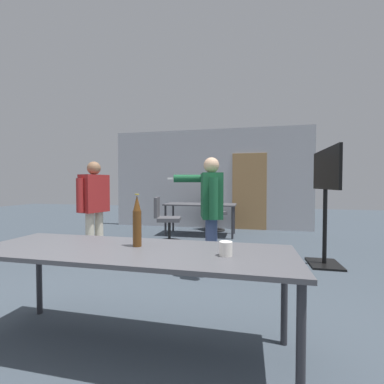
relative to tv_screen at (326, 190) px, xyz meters
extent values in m
plane|color=#3D4751|center=(-2.20, -2.67, -1.14)|extent=(24.00, 24.00, 0.00)
cube|color=#BCBCC1|center=(-2.20, 2.93, 0.23)|extent=(5.49, 0.10, 2.74)
cube|color=#AD7F4C|center=(-1.10, 2.88, -0.11)|extent=(0.90, 0.02, 2.05)
cube|color=#4C4C51|center=(-1.96, -2.46, -0.40)|extent=(2.31, 0.74, 0.03)
cylinder|color=#2D2D33|center=(-0.86, -2.77, -0.78)|extent=(0.05, 0.05, 0.72)
cylinder|color=#2D2D33|center=(-3.06, -2.14, -0.78)|extent=(0.05, 0.05, 0.72)
cylinder|color=#2D2D33|center=(-0.86, -2.14, -0.78)|extent=(0.05, 0.05, 0.72)
cube|color=#4C4C51|center=(-2.24, 1.87, -0.40)|extent=(1.68, 0.75, 0.03)
cylinder|color=#2D2D33|center=(-3.02, 1.55, -0.78)|extent=(0.05, 0.05, 0.72)
cylinder|color=#2D2D33|center=(-1.46, 1.55, -0.78)|extent=(0.05, 0.05, 0.72)
cylinder|color=#2D2D33|center=(-3.02, 2.18, -0.78)|extent=(0.05, 0.05, 0.72)
cylinder|color=#2D2D33|center=(-1.46, 2.18, -0.78)|extent=(0.05, 0.05, 0.72)
cube|color=black|center=(0.00, 0.00, -1.12)|extent=(0.44, 0.56, 0.03)
cylinder|color=black|center=(0.00, 0.00, -0.55)|extent=(0.06, 0.06, 1.11)
cube|color=black|center=(0.00, 0.00, 0.31)|extent=(0.04, 1.27, 0.60)
cube|color=#14331E|center=(0.02, 0.00, 0.31)|extent=(0.01, 1.17, 0.53)
cylinder|color=#3D4C75|center=(-1.60, -0.82, -0.75)|extent=(0.14, 0.14, 0.77)
cylinder|color=#3D4C75|center=(-1.65, -0.63, -0.75)|extent=(0.14, 0.14, 0.77)
cube|color=#195633|center=(-1.62, -0.73, -0.07)|extent=(0.36, 0.51, 0.60)
sphere|color=#DBAD89|center=(-1.62, -0.73, 0.34)|extent=(0.21, 0.21, 0.21)
cylinder|color=#195633|center=(-1.55, -1.01, -0.10)|extent=(0.11, 0.11, 0.52)
cylinder|color=#195633|center=(-1.94, -0.51, 0.17)|extent=(0.53, 0.23, 0.11)
cube|color=white|center=(-2.23, -0.58, 0.17)|extent=(0.13, 0.06, 0.03)
cylinder|color=beige|center=(-3.60, -0.54, -0.75)|extent=(0.13, 0.13, 0.77)
cylinder|color=beige|center=(-3.55, -0.37, -0.75)|extent=(0.13, 0.13, 0.77)
cube|color=maroon|center=(-3.57, -0.45, -0.07)|extent=(0.36, 0.48, 0.61)
sphere|color=#936B4C|center=(-3.57, -0.45, 0.34)|extent=(0.21, 0.21, 0.21)
cylinder|color=maroon|center=(-3.65, -0.71, -0.09)|extent=(0.10, 0.10, 0.52)
cylinder|color=maroon|center=(-3.75, -0.12, 0.17)|extent=(0.53, 0.25, 0.10)
cube|color=white|center=(-4.03, -0.03, 0.17)|extent=(0.13, 0.07, 0.03)
cylinder|color=black|center=(-2.75, 0.96, -1.12)|extent=(0.52, 0.52, 0.03)
cylinder|color=black|center=(-2.75, 0.96, -0.90)|extent=(0.06, 0.06, 0.42)
cube|color=#4C4C51|center=(-2.75, 0.96, -0.65)|extent=(0.54, 0.54, 0.08)
cube|color=#4C4C51|center=(-3.00, 0.91, -0.40)|extent=(0.14, 0.44, 0.42)
cylinder|color=black|center=(-1.97, 2.52, -1.12)|extent=(0.52, 0.52, 0.03)
cylinder|color=black|center=(-1.97, 2.52, -0.91)|extent=(0.06, 0.06, 0.39)
cube|color=#4C4C51|center=(-1.97, 2.52, -0.68)|extent=(0.65, 0.65, 0.08)
cube|color=#4C4C51|center=(-2.15, 2.71, -0.43)|extent=(0.36, 0.34, 0.42)
cylinder|color=#563314|center=(-1.96, -2.37, -0.25)|extent=(0.07, 0.07, 0.27)
cone|color=#563314|center=(-1.96, -2.37, -0.06)|extent=(0.06, 0.06, 0.12)
cylinder|color=gold|center=(-1.96, -2.37, 0.01)|extent=(0.03, 0.03, 0.01)
cylinder|color=silver|center=(-1.28, -2.49, -0.34)|extent=(0.09, 0.09, 0.09)
camera|label=1|loc=(-1.14, -4.17, 0.08)|focal=24.00mm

